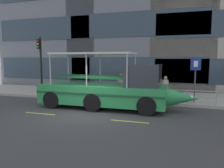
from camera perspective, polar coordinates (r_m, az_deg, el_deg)
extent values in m
plane|color=#3D3D3F|center=(11.69, -6.00, -7.58)|extent=(120.00, 120.00, 0.00)
cube|color=#A8A59E|center=(16.84, 1.63, -2.84)|extent=(32.00, 4.80, 0.18)
cube|color=#B2ADA3|center=(14.50, -1.08, -4.39)|extent=(32.00, 0.18, 0.18)
cube|color=#DBD64C|center=(12.10, -18.29, -7.36)|extent=(1.80, 0.12, 0.01)
cube|color=#DBD64C|center=(10.14, 4.65, -9.76)|extent=(1.80, 0.12, 0.01)
cube|color=#2D3D4C|center=(22.89, -17.41, 3.98)|extent=(9.99, 0.06, 2.11)
cube|color=#2D3D4C|center=(23.05, -17.75, 13.56)|extent=(9.99, 0.06, 2.11)
cube|color=#2D3D4C|center=(19.17, 5.77, 3.85)|extent=(12.13, 0.06, 2.14)
cube|color=#2D3D4C|center=(19.38, 5.91, 15.39)|extent=(12.13, 0.06, 2.14)
cylinder|color=#9EA0A8|center=(14.45, 2.44, -1.03)|extent=(11.64, 0.07, 0.07)
cylinder|color=#9EA0A8|center=(14.50, 2.43, -2.51)|extent=(11.64, 0.06, 0.06)
cylinder|color=#9EA0A8|center=(16.96, -16.92, -1.46)|extent=(0.09, 0.09, 0.76)
cylinder|color=#9EA0A8|center=(16.08, -12.02, -1.75)|extent=(0.09, 0.09, 0.76)
cylinder|color=#9EA0A8|center=(15.34, -6.61, -2.05)|extent=(0.09, 0.09, 0.76)
cylinder|color=#9EA0A8|center=(14.74, -0.69, -2.36)|extent=(0.09, 0.09, 0.76)
cylinder|color=#9EA0A8|center=(14.31, 5.65, -2.66)|extent=(0.09, 0.09, 0.76)
cylinder|color=#9EA0A8|center=(14.07, 12.30, -2.94)|extent=(0.09, 0.09, 0.76)
cylinder|color=#9EA0A8|center=(14.02, 19.09, -3.19)|extent=(0.09, 0.09, 0.76)
cylinder|color=#9EA0A8|center=(14.17, 25.83, -3.39)|extent=(0.09, 0.09, 0.76)
cylinder|color=black|center=(17.40, -18.09, 4.58)|extent=(0.16, 0.16, 4.32)
cube|color=black|center=(17.27, -18.68, 9.89)|extent=(0.24, 0.20, 0.72)
sphere|color=red|center=(17.19, -18.93, 10.63)|extent=(0.14, 0.14, 0.14)
sphere|color=gold|center=(17.18, -18.90, 9.90)|extent=(0.14, 0.14, 0.14)
sphere|color=green|center=(17.16, -18.87, 9.17)|extent=(0.14, 0.14, 0.14)
cylinder|color=#4C4F54|center=(14.28, 20.93, 0.89)|extent=(0.08, 0.08, 2.72)
cube|color=navy|center=(14.17, 21.11, 4.94)|extent=(0.60, 0.04, 0.76)
cube|color=white|center=(14.15, 21.12, 4.94)|extent=(0.24, 0.01, 0.36)
cube|color=#2D9351|center=(12.78, -2.44, -2.57)|extent=(7.33, 2.39, 1.09)
cone|color=#2D9351|center=(12.03, 18.12, -3.47)|extent=(1.65, 1.03, 1.03)
cylinder|color=#2D9351|center=(14.44, -16.25, -1.77)|extent=(0.37, 1.03, 1.03)
cube|color=#19512C|center=(11.64, -4.50, -2.82)|extent=(7.33, 0.04, 0.12)
sphere|color=white|center=(12.03, 20.09, -3.31)|extent=(0.22, 0.22, 0.22)
cube|color=#33383D|center=(12.05, 8.24, 2.24)|extent=(1.83, 2.01, 1.18)
cube|color=silver|center=(12.82, -4.83, 7.97)|extent=(4.76, 2.20, 0.10)
cylinder|color=#B2B2B7|center=(13.18, 6.13, 3.89)|extent=(0.07, 0.07, 1.75)
cylinder|color=#B2B2B7|center=(11.13, 3.97, 3.41)|extent=(0.07, 0.07, 1.75)
cylinder|color=#B2B2B7|center=(13.81, -3.12, 4.04)|extent=(0.07, 0.07, 1.75)
cylinder|color=#B2B2B7|center=(11.86, -6.72, 3.58)|extent=(0.07, 0.07, 1.75)
cylinder|color=#B2B2B7|center=(14.76, -11.39, 4.09)|extent=(0.07, 0.07, 1.75)
cylinder|color=#B2B2B7|center=(12.96, -15.90, 3.63)|extent=(0.07, 0.07, 1.75)
cube|color=#19512C|center=(13.39, -3.84, 2.13)|extent=(4.38, 0.28, 0.12)
cube|color=#19512C|center=(12.33, -5.78, 1.72)|extent=(4.38, 0.28, 0.12)
cylinder|color=black|center=(13.26, 10.48, -3.73)|extent=(1.00, 0.28, 1.00)
cylinder|color=black|center=(11.12, 9.06, -5.71)|extent=(1.00, 0.28, 1.00)
cylinder|color=black|center=(13.92, -1.60, -3.14)|extent=(1.00, 0.28, 1.00)
cylinder|color=black|center=(11.89, -5.09, -4.84)|extent=(1.00, 0.28, 1.00)
cylinder|color=black|center=(14.95, -10.93, -2.58)|extent=(1.00, 0.28, 1.00)
cylinder|color=black|center=(13.08, -15.54, -4.01)|extent=(1.00, 0.28, 1.00)
cylinder|color=#1E2338|center=(15.26, 14.01, -2.26)|extent=(0.09, 0.09, 0.75)
cylinder|color=#1E2338|center=(15.21, 13.49, -2.28)|extent=(0.09, 0.09, 0.75)
cube|color=#B7B2A8|center=(15.15, 13.81, 0.13)|extent=(0.32, 0.27, 0.53)
cylinder|color=#B7B2A8|center=(15.22, 14.46, 0.04)|extent=(0.07, 0.07, 0.48)
cylinder|color=#B7B2A8|center=(15.08, 13.16, 0.02)|extent=(0.07, 0.07, 0.48)
sphere|color=beige|center=(15.11, 13.86, 1.59)|extent=(0.21, 0.21, 0.21)
cylinder|color=#1E2338|center=(15.36, 2.60, -1.89)|extent=(0.10, 0.10, 0.82)
cylinder|color=#1E2338|center=(15.31, 2.02, -1.91)|extent=(0.10, 0.10, 0.82)
cube|color=#B7B2A8|center=(15.25, 2.33, 0.69)|extent=(0.35, 0.31, 0.58)
cylinder|color=#B7B2A8|center=(15.31, 3.05, 0.60)|extent=(0.07, 0.07, 0.52)
cylinder|color=#B7B2A8|center=(15.20, 1.59, 0.56)|extent=(0.07, 0.07, 0.52)
sphere|color=#936B4C|center=(15.21, 2.33, 2.28)|extent=(0.22, 0.22, 0.22)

